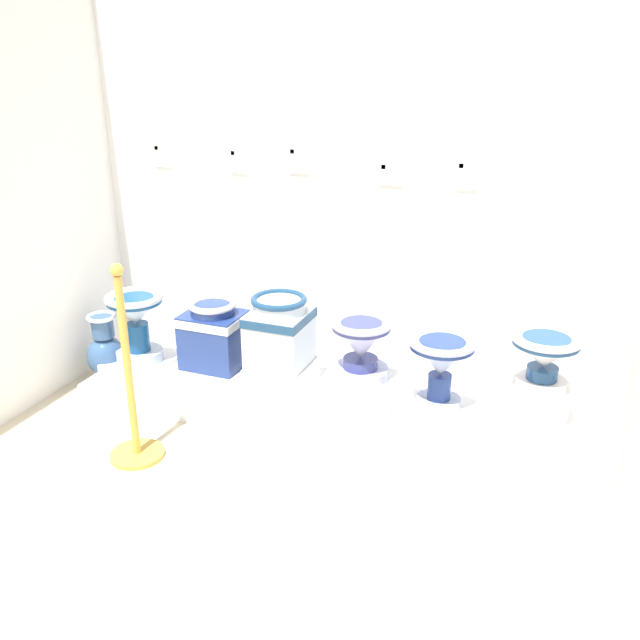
{
  "coord_description": "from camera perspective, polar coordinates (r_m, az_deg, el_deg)",
  "views": [
    {
      "loc": [
        2.88,
        -0.65,
        1.96
      ],
      "look_at": [
        1.61,
        2.61,
        0.57
      ],
      "focal_mm": 38.48,
      "sensor_mm": 36.0,
      "label": 1
    }
  ],
  "objects": [
    {
      "name": "info_placard_second",
      "position": [
        4.19,
        -6.8,
        13.03
      ],
      "size": [
        0.11,
        0.01,
        0.14
      ],
      "color": "white"
    },
    {
      "name": "decorative_vase_corner",
      "position": [
        4.51,
        -17.4,
        -2.53
      ],
      "size": [
        0.23,
        0.23,
        0.44
      ],
      "color": "white",
      "rests_on": "ground_plane"
    },
    {
      "name": "plinth_block_pale_glazed",
      "position": [
        4.25,
        -8.64,
        -4.13
      ],
      "size": [
        0.39,
        0.29,
        0.07
      ],
      "primitive_type": "cube",
      "color": "white",
      "rests_on": "display_platform"
    },
    {
      "name": "display_platform",
      "position": [
        3.99,
        0.04,
        -7.04
      ],
      "size": [
        2.81,
        0.77,
        0.1
      ],
      "primitive_type": "cube",
      "color": "white",
      "rests_on": "ground_plane"
    },
    {
      "name": "info_placard_third",
      "position": [
        4.02,
        -1.73,
        13.19
      ],
      "size": [
        0.14,
        0.01,
        0.15
      ],
      "color": "white"
    },
    {
      "name": "info_placard_fourth",
      "position": [
        3.85,
        5.89,
        12.01
      ],
      "size": [
        0.13,
        0.01,
        0.12
      ],
      "color": "white"
    },
    {
      "name": "plinth_block_slender_white",
      "position": [
        3.81,
        3.32,
        -6.14
      ],
      "size": [
        0.35,
        0.38,
        0.19
      ],
      "primitive_type": "cube",
      "color": "white",
      "rests_on": "display_platform"
    },
    {
      "name": "plinth_block_tall_cobalt",
      "position": [
        3.78,
        9.74,
        -7.56
      ],
      "size": [
        0.37,
        0.29,
        0.08
      ],
      "primitive_type": "cube",
      "color": "white",
      "rests_on": "display_platform"
    },
    {
      "name": "stanchion_post_near_left",
      "position": [
        3.59,
        -15.36,
        -6.95
      ],
      "size": [
        0.28,
        0.28,
        1.04
      ],
      "color": "gold",
      "rests_on": "ground_plane"
    },
    {
      "name": "antique_toilet_broad_patterned",
      "position": [
        3.92,
        -3.38,
        -0.76
      ],
      "size": [
        0.33,
        0.35,
        0.41
      ],
      "color": "silver",
      "rests_on": "plinth_block_broad_patterned"
    },
    {
      "name": "antique_toilet_central_ornate",
      "position": [
        3.65,
        18.19,
        -2.67
      ],
      "size": [
        0.36,
        0.36,
        0.31
      ],
      "color": "white",
      "rests_on": "plinth_block_central_ornate"
    },
    {
      "name": "antique_toilet_rightmost",
      "position": [
        4.31,
        -15.07,
        0.26
      ],
      "size": [
        0.35,
        0.35,
        0.43
      ],
      "color": "silver",
      "rests_on": "plinth_block_rightmost"
    },
    {
      "name": "info_placard_first",
      "position": [
        4.46,
        -12.99,
        13.23
      ],
      "size": [
        0.12,
        0.01,
        0.14
      ],
      "color": "white"
    },
    {
      "name": "antique_toilet_tall_cobalt",
      "position": [
        3.64,
        10.05,
        -3.22
      ],
      "size": [
        0.36,
        0.36,
        0.39
      ],
      "color": "#9BA7CD",
      "rests_on": "plinth_block_tall_cobalt"
    },
    {
      "name": "ground_plane",
      "position": [
        2.82,
        -13.83,
        -23.62
      ],
      "size": [
        5.22,
        5.82,
        0.02
      ],
      "primitive_type": "cube",
      "color": "beige"
    },
    {
      "name": "antique_toilet_pale_glazed",
      "position": [
        4.15,
        -8.83,
        -1.05
      ],
      "size": [
        0.36,
        0.3,
        0.41
      ],
      "color": "navy",
      "rests_on": "plinth_block_pale_glazed"
    },
    {
      "name": "plinth_block_broad_patterned",
      "position": [
        4.04,
        -3.29,
        -4.63
      ],
      "size": [
        0.34,
        0.35,
        0.16
      ],
      "primitive_type": "cube",
      "color": "white",
      "rests_on": "display_platform"
    },
    {
      "name": "antique_toilet_slender_white",
      "position": [
        3.68,
        3.42,
        -2.0
      ],
      "size": [
        0.33,
        0.33,
        0.35
      ],
      "color": "#ABB0DF",
      "rests_on": "plinth_block_slender_white"
    },
    {
      "name": "plinth_block_rightmost",
      "position": [
        4.43,
        -14.67,
        -3.59
      ],
      "size": [
        0.39,
        0.33,
        0.06
      ],
      "primitive_type": "cube",
      "color": "white",
      "rests_on": "display_platform"
    },
    {
      "name": "info_placard_fifth",
      "position": [
        3.76,
        12.15,
        11.73
      ],
      "size": [
        0.11,
        0.01,
        0.15
      ],
      "color": "white"
    },
    {
      "name": "plinth_block_central_ornate",
      "position": [
        3.78,
        17.63,
        -7.04
      ],
      "size": [
        0.3,
        0.31,
        0.23
      ],
      "primitive_type": "cube",
      "color": "white",
      "rests_on": "display_platform"
    },
    {
      "name": "wall_back",
      "position": [
        3.92,
        2.47,
        16.69
      ],
      "size": [
        3.42,
        0.06,
        3.25
      ],
      "primitive_type": "cube",
      "color": "white",
      "rests_on": "ground_plane"
    }
  ]
}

